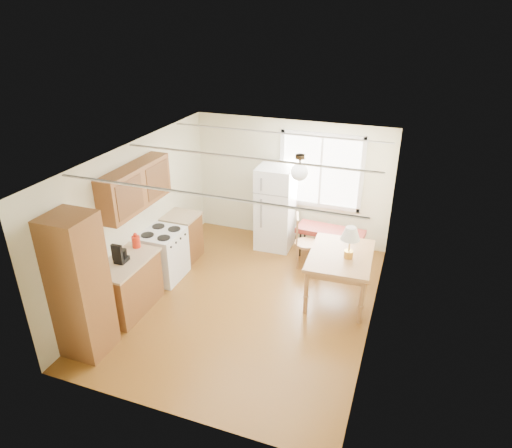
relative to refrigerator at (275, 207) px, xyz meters
The scene contains 11 objects.
room_shell 2.08m from the refrigerator, 85.16° to the right, with size 4.60×5.60×2.62m.
kitchen_run 3.08m from the refrigerator, 120.08° to the right, with size 0.65×3.40×2.20m.
window_unit 1.14m from the refrigerator, 29.87° to the left, with size 1.64×0.05×1.51m.
pendant_light 2.31m from the refrigerator, 61.86° to the right, with size 0.26×0.26×0.40m.
refrigerator is the anchor object (origin of this frame).
bench 1.19m from the refrigerator, ahead, with size 1.32×0.56×0.59m.
dining_table 2.10m from the refrigerator, 41.92° to the right, with size 1.06×1.37×0.83m.
chair 0.94m from the refrigerator, 39.51° to the right, with size 0.48×0.48×1.01m.
table_lamp 2.27m from the refrigerator, 40.98° to the right, with size 0.31×0.31×0.54m.
coffee_maker 3.32m from the refrigerator, 117.85° to the right, with size 0.17×0.22×0.33m.
kettle 2.91m from the refrigerator, 123.36° to the right, with size 0.13×0.13×0.26m.
Camera 1 is at (2.30, -5.88, 4.46)m, focal length 32.00 mm.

